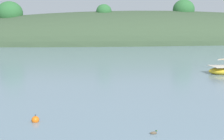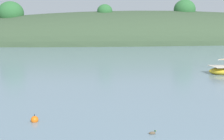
{
  "view_description": "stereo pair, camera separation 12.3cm",
  "coord_description": "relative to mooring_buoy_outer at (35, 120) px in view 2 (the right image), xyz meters",
  "views": [
    {
      "loc": [
        -4.89,
        -8.61,
        5.58
      ],
      "look_at": [
        0.0,
        20.0,
        1.2
      ],
      "focal_mm": 48.7,
      "sensor_mm": 36.0,
      "label": 1
    },
    {
      "loc": [
        -4.77,
        -8.63,
        5.58
      ],
      "look_at": [
        0.0,
        20.0,
        1.2
      ],
      "focal_mm": 48.7,
      "sensor_mm": 36.0,
      "label": 2
    }
  ],
  "objects": [
    {
      "name": "duck_lead",
      "position": [
        6.15,
        -3.03,
        -0.07
      ],
      "size": [
        0.42,
        0.19,
        0.24
      ],
      "color": "brown",
      "rests_on": "ground"
    },
    {
      "name": "far_shoreline_hill",
      "position": [
        31.29,
        74.67,
        -0.07
      ],
      "size": [
        150.0,
        36.0,
        22.79
      ],
      "color": "#384C33",
      "rests_on": "ground"
    },
    {
      "name": "mooring_buoy_outer",
      "position": [
        0.0,
        0.0,
        0.0
      ],
      "size": [
        0.44,
        0.44,
        0.54
      ],
      "color": "orange",
      "rests_on": "ground"
    }
  ]
}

